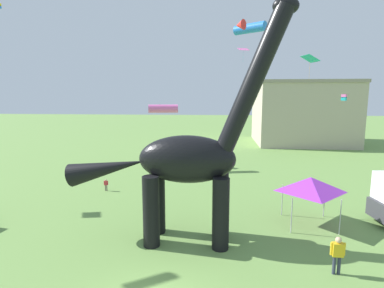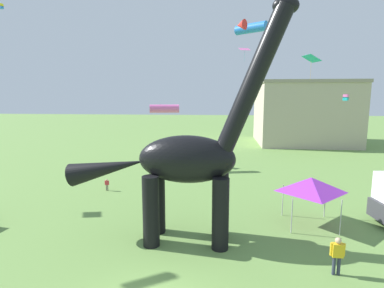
{
  "view_description": "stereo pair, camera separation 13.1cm",
  "coord_description": "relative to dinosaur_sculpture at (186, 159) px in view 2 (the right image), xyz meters",
  "views": [
    {
      "loc": [
        2.4,
        -10.0,
        7.84
      ],
      "look_at": [
        0.88,
        6.85,
        5.2
      ],
      "focal_mm": 28.62,
      "sensor_mm": 36.0,
      "label": 1
    },
    {
      "loc": [
        2.53,
        -9.98,
        7.84
      ],
      "look_at": [
        0.88,
        6.85,
        5.2
      ],
      "focal_mm": 28.62,
      "sensor_mm": 36.0,
      "label": 2
    }
  ],
  "objects": [
    {
      "name": "dinosaur_sculpture",
      "position": [
        0.0,
        0.0,
        0.0
      ],
      "size": [
        12.02,
        2.55,
        12.56
      ],
      "rotation": [
        0.0,
        0.0,
        0.48
      ],
      "color": "black",
      "rests_on": "ground_plane"
    },
    {
      "name": "person_vendor_side",
      "position": [
        -7.65,
        8.19,
        -3.94
      ],
      "size": [
        0.37,
        0.16,
        1.0
      ],
      "rotation": [
        0.0,
        0.0,
        5.45
      ],
      "color": "#6B6056",
      "rests_on": "ground_plane"
    },
    {
      "name": "person_photographer",
      "position": [
        7.02,
        -2.7,
        -3.49
      ],
      "size": [
        0.65,
        0.29,
        1.74
      ],
      "rotation": [
        0.0,
        0.0,
        1.63
      ],
      "color": "#2D3347",
      "rests_on": "ground_plane"
    },
    {
      "name": "festival_canopy_tent",
      "position": [
        7.31,
        2.74,
        -2.0
      ],
      "size": [
        3.15,
        3.15,
        3.0
      ],
      "color": "#B2B2B7",
      "rests_on": "ground_plane"
    },
    {
      "name": "kite_mid_center",
      "position": [
        9.94,
        13.94,
        6.71
      ],
      "size": [
        1.53,
        1.92,
        2.23
      ],
      "color": "#19B2B7"
    },
    {
      "name": "kite_high_left",
      "position": [
        4.2,
        13.79,
        9.51
      ],
      "size": [
        3.11,
        3.25,
        0.91
      ],
      "color": "#287AE5"
    },
    {
      "name": "kite_drifting",
      "position": [
        14.6,
        17.58,
        3.18
      ],
      "size": [
        0.63,
        0.63,
        0.64
      ],
      "color": "pink"
    },
    {
      "name": "kite_far_right",
      "position": [
        4.2,
        18.76,
        8.32
      ],
      "size": [
        1.36,
        1.13,
        1.51
      ],
      "color": "pink"
    },
    {
      "name": "kite_far_left",
      "position": [
        -4.39,
        17.26,
        1.98
      ],
      "size": [
        3.26,
        2.97,
        0.92
      ],
      "color": "pink"
    },
    {
      "name": "kite_mid_right",
      "position": [
        -22.49,
        17.49,
        13.08
      ],
      "size": [
        0.47,
        0.47,
        0.53
      ],
      "color": "yellow"
    },
    {
      "name": "background_building_block",
      "position": [
        15.47,
        37.37,
        0.62
      ],
      "size": [
        15.23,
        13.95,
        10.3
      ],
      "color": "#B7A893",
      "rests_on": "ground_plane"
    }
  ]
}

